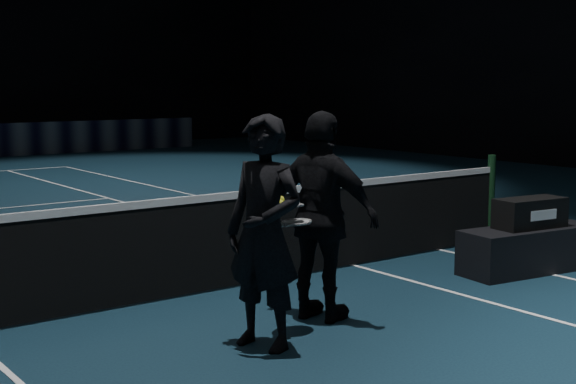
{
  "coord_description": "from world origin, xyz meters",
  "views": [
    {
      "loc": [
        -1.64,
        -6.47,
        2.01
      ],
      "look_at": [
        2.08,
        -1.5,
        1.15
      ],
      "focal_mm": 50.0,
      "sensor_mm": 36.0,
      "label": 1
    }
  ],
  "objects_px": {
    "racket_bag": "(530,213)",
    "racket_upper": "(289,205)",
    "player_bench": "(528,250)",
    "player_a": "(264,233)",
    "tennis_balls": "(282,205)",
    "racket_lower": "(297,222)",
    "player_b": "(322,217)"
  },
  "relations": [
    {
      "from": "player_bench",
      "to": "tennis_balls",
      "type": "height_order",
      "value": "tennis_balls"
    },
    {
      "from": "player_a",
      "to": "tennis_balls",
      "type": "xyz_separation_m",
      "value": [
        0.24,
        0.09,
        0.18
      ]
    },
    {
      "from": "racket_bag",
      "to": "racket_upper",
      "type": "bearing_deg",
      "value": -169.89
    },
    {
      "from": "racket_lower",
      "to": "racket_upper",
      "type": "xyz_separation_m",
      "value": [
        -0.06,
        0.02,
        0.14
      ]
    },
    {
      "from": "player_b",
      "to": "tennis_balls",
      "type": "height_order",
      "value": "player_b"
    },
    {
      "from": "player_a",
      "to": "tennis_balls",
      "type": "height_order",
      "value": "player_a"
    },
    {
      "from": "racket_bag",
      "to": "tennis_balls",
      "type": "distance_m",
      "value": 3.46
    },
    {
      "from": "racket_bag",
      "to": "player_a",
      "type": "distance_m",
      "value": 3.69
    },
    {
      "from": "player_b",
      "to": "tennis_balls",
      "type": "xyz_separation_m",
      "value": [
        -0.56,
        -0.2,
        0.18
      ]
    },
    {
      "from": "player_bench",
      "to": "tennis_balls",
      "type": "bearing_deg",
      "value": -168.61
    },
    {
      "from": "player_b",
      "to": "player_bench",
      "type": "bearing_deg",
      "value": -109.73
    },
    {
      "from": "player_bench",
      "to": "player_a",
      "type": "height_order",
      "value": "player_a"
    },
    {
      "from": "player_b",
      "to": "tennis_balls",
      "type": "distance_m",
      "value": 0.62
    },
    {
      "from": "racket_bag",
      "to": "racket_upper",
      "type": "distance_m",
      "value": 3.33
    },
    {
      "from": "player_bench",
      "to": "player_b",
      "type": "height_order",
      "value": "player_b"
    },
    {
      "from": "racket_bag",
      "to": "racket_lower",
      "type": "distance_m",
      "value": 3.26
    },
    {
      "from": "player_b",
      "to": "racket_upper",
      "type": "distance_m",
      "value": 0.48
    },
    {
      "from": "player_bench",
      "to": "player_a",
      "type": "bearing_deg",
      "value": -167.42
    },
    {
      "from": "racket_lower",
      "to": "player_a",
      "type": "bearing_deg",
      "value": 180.0
    },
    {
      "from": "racket_lower",
      "to": "racket_bag",
      "type": "bearing_deg",
      "value": -17.06
    },
    {
      "from": "player_bench",
      "to": "tennis_balls",
      "type": "xyz_separation_m",
      "value": [
        -3.43,
        -0.23,
        0.83
      ]
    },
    {
      "from": "racket_lower",
      "to": "player_b",
      "type": "bearing_deg",
      "value": 0.0
    },
    {
      "from": "racket_lower",
      "to": "player_bench",
      "type": "bearing_deg",
      "value": -17.06
    },
    {
      "from": "player_bench",
      "to": "player_b",
      "type": "relative_size",
      "value": 0.89
    },
    {
      "from": "player_b",
      "to": "racket_lower",
      "type": "distance_m",
      "value": 0.4
    },
    {
      "from": "racket_bag",
      "to": "player_a",
      "type": "height_order",
      "value": "player_a"
    },
    {
      "from": "racket_bag",
      "to": "player_a",
      "type": "xyz_separation_m",
      "value": [
        -3.66,
        -0.32,
        0.25
      ]
    },
    {
      "from": "player_bench",
      "to": "racket_bag",
      "type": "height_order",
      "value": "racket_bag"
    },
    {
      "from": "player_a",
      "to": "racket_upper",
      "type": "relative_size",
      "value": 2.6
    },
    {
      "from": "player_a",
      "to": "racket_lower",
      "type": "distance_m",
      "value": 0.45
    },
    {
      "from": "racket_bag",
      "to": "racket_upper",
      "type": "relative_size",
      "value": 1.16
    },
    {
      "from": "player_bench",
      "to": "player_b",
      "type": "distance_m",
      "value": 2.94
    }
  ]
}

